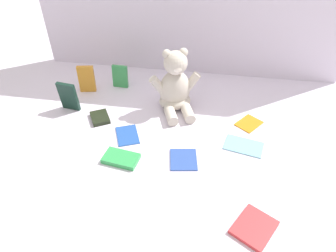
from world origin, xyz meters
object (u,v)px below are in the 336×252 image
book_case_5 (184,159)px  book_case_7 (120,76)px  book_case_6 (68,97)px  book_case_0 (87,79)px  teddy_bear (175,88)px  book_case_4 (244,145)px  book_case_8 (100,118)px  book_case_3 (249,123)px  book_case_9 (121,158)px  book_case_2 (127,135)px  book_case_1 (254,227)px

book_case_5 → book_case_7: 0.56m
book_case_6 → book_case_0: bearing=90.5°
teddy_bear → book_case_4: teddy_bear is taller
teddy_bear → book_case_8: 0.33m
book_case_4 → book_case_6: bearing=93.0°
book_case_7 → book_case_4: bearing=-27.9°
book_case_3 → book_case_4: 0.14m
book_case_9 → teddy_bear: bearing=166.6°
teddy_bear → book_case_4: size_ratio=1.90×
book_case_8 → book_case_9: (0.15, -0.21, 0.00)m
book_case_0 → book_case_9: (0.27, -0.41, -0.05)m
teddy_bear → book_case_4: 0.36m
book_case_3 → book_case_8: (-0.60, -0.06, 0.00)m
book_case_8 → book_case_2: bearing=118.7°
teddy_bear → book_case_0: teddy_bear is taller
book_case_3 → book_case_4: size_ratio=0.72×
book_case_8 → book_case_9: 0.26m
book_case_2 → book_case_3: same height
book_case_7 → book_case_6: bearing=-123.8°
book_case_2 → book_case_5: 0.25m
book_case_2 → book_case_4: 0.44m
book_case_3 → book_case_7: 0.62m
book_case_3 → book_case_8: bearing=-136.5°
book_case_0 → book_case_4: size_ratio=0.89×
teddy_bear → book_case_8: (-0.29, -0.13, -0.09)m
book_case_1 → book_case_6: size_ratio=0.92×
book_case_0 → teddy_bear: bearing=-19.7°
book_case_6 → book_case_9: 0.40m
book_case_7 → book_case_8: (-0.01, -0.26, -0.04)m
teddy_bear → book_case_6: bearing=170.8°
book_case_0 → book_case_6: book_case_6 is taller
book_case_1 → book_case_7: 0.89m
book_case_2 → book_case_9: book_case_9 is taller
book_case_0 → book_case_3: 0.74m
book_case_3 → book_case_6: 0.74m
teddy_bear → book_case_0: bearing=150.5°
book_case_2 → book_case_1: bearing=121.1°
teddy_bear → book_case_1: size_ratio=2.21×
book_case_1 → teddy_bear: bearing=149.5°
book_case_4 → book_case_9: (-0.42, -0.14, 0.00)m
book_case_2 → book_case_3: size_ratio=1.14×
book_case_0 → book_case_7: book_case_0 is taller
book_case_6 → book_case_7: book_case_6 is taller
book_case_2 → book_case_7: bearing=-93.3°
book_case_1 → book_case_6: 0.87m
book_case_0 → book_case_7: size_ratio=1.17×
book_case_1 → book_case_4: 0.34m
teddy_bear → book_case_8: size_ratio=2.89×
book_case_4 → book_case_6: size_ratio=1.08×
book_case_1 → book_case_3: 0.48m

